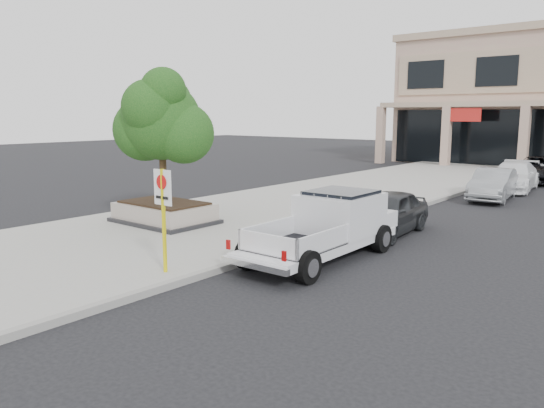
{
  "coord_description": "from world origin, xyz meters",
  "views": [
    {
      "loc": [
        6.88,
        -8.95,
        3.61
      ],
      "look_at": [
        -1.64,
        1.5,
        1.33
      ],
      "focal_mm": 35.0,
      "sensor_mm": 36.0,
      "label": 1
    }
  ],
  "objects_px": {
    "planter": "(164,212)",
    "curb_car_d": "(538,169)",
    "pickup_truck": "(320,228)",
    "curb_car_a": "(386,213)",
    "no_parking_sign": "(163,206)",
    "curb_car_b": "(493,184)",
    "curb_car_c": "(513,176)",
    "planter_tree": "(168,121)"
  },
  "relations": [
    {
      "from": "planter_tree",
      "to": "pickup_truck",
      "type": "bearing_deg",
      "value": -2.55
    },
    {
      "from": "no_parking_sign",
      "to": "curb_car_a",
      "type": "bearing_deg",
      "value": 76.33
    },
    {
      "from": "planter",
      "to": "pickup_truck",
      "type": "height_order",
      "value": "pickup_truck"
    },
    {
      "from": "no_parking_sign",
      "to": "curb_car_b",
      "type": "height_order",
      "value": "no_parking_sign"
    },
    {
      "from": "curb_car_c",
      "to": "curb_car_a",
      "type": "bearing_deg",
      "value": -96.77
    },
    {
      "from": "planter_tree",
      "to": "pickup_truck",
      "type": "height_order",
      "value": "planter_tree"
    },
    {
      "from": "curb_car_a",
      "to": "curb_car_d",
      "type": "distance_m",
      "value": 16.61
    },
    {
      "from": "planter_tree",
      "to": "curb_car_c",
      "type": "distance_m",
      "value": 17.32
    },
    {
      "from": "no_parking_sign",
      "to": "curb_car_b",
      "type": "bearing_deg",
      "value": 82.19
    },
    {
      "from": "planter",
      "to": "curb_car_d",
      "type": "bearing_deg",
      "value": 72.03
    },
    {
      "from": "planter_tree",
      "to": "curb_car_c",
      "type": "height_order",
      "value": "planter_tree"
    },
    {
      "from": "pickup_truck",
      "to": "curb_car_a",
      "type": "height_order",
      "value": "pickup_truck"
    },
    {
      "from": "curb_car_c",
      "to": "curb_car_d",
      "type": "height_order",
      "value": "curb_car_d"
    },
    {
      "from": "planter_tree",
      "to": "pickup_truck",
      "type": "distance_m",
      "value": 6.55
    },
    {
      "from": "planter_tree",
      "to": "curb_car_d",
      "type": "bearing_deg",
      "value": 72.25
    },
    {
      "from": "no_parking_sign",
      "to": "pickup_truck",
      "type": "height_order",
      "value": "no_parking_sign"
    },
    {
      "from": "planter",
      "to": "pickup_truck",
      "type": "distance_m",
      "value": 6.16
    },
    {
      "from": "planter_tree",
      "to": "curb_car_a",
      "type": "bearing_deg",
      "value": 29.91
    },
    {
      "from": "planter_tree",
      "to": "curb_car_a",
      "type": "distance_m",
      "value": 7.39
    },
    {
      "from": "planter",
      "to": "curb_car_a",
      "type": "bearing_deg",
      "value": 30.46
    },
    {
      "from": "planter",
      "to": "curb_car_a",
      "type": "xyz_separation_m",
      "value": [
        6.08,
        3.58,
        0.19
      ]
    },
    {
      "from": "curb_car_b",
      "to": "pickup_truck",
      "type": "bearing_deg",
      "value": -98.35
    },
    {
      "from": "planter",
      "to": "no_parking_sign",
      "type": "distance_m",
      "value": 5.74
    },
    {
      "from": "planter",
      "to": "curb_car_c",
      "type": "height_order",
      "value": "curb_car_c"
    },
    {
      "from": "no_parking_sign",
      "to": "curb_car_c",
      "type": "bearing_deg",
      "value": 84.08
    },
    {
      "from": "planter",
      "to": "curb_car_b",
      "type": "distance_m",
      "value": 14.06
    },
    {
      "from": "planter_tree",
      "to": "curb_car_b",
      "type": "xyz_separation_m",
      "value": [
        6.4,
        12.29,
        -2.74
      ]
    },
    {
      "from": "planter",
      "to": "planter_tree",
      "type": "relative_size",
      "value": 0.8
    },
    {
      "from": "pickup_truck",
      "to": "planter",
      "type": "bearing_deg",
      "value": 178.33
    },
    {
      "from": "planter",
      "to": "pickup_truck",
      "type": "bearing_deg",
      "value": -1.06
    },
    {
      "from": "no_parking_sign",
      "to": "planter",
      "type": "bearing_deg",
      "value": 140.65
    },
    {
      "from": "no_parking_sign",
      "to": "pickup_truck",
      "type": "xyz_separation_m",
      "value": [
        1.81,
        3.45,
        -0.8
      ]
    },
    {
      "from": "curb_car_a",
      "to": "pickup_truck",
      "type": "bearing_deg",
      "value": -93.12
    },
    {
      "from": "planter_tree",
      "to": "curb_car_a",
      "type": "height_order",
      "value": "planter_tree"
    },
    {
      "from": "pickup_truck",
      "to": "curb_car_c",
      "type": "bearing_deg",
      "value": 88.59
    },
    {
      "from": "no_parking_sign",
      "to": "curb_car_a",
      "type": "relative_size",
      "value": 0.59
    },
    {
      "from": "curb_car_a",
      "to": "curb_car_c",
      "type": "bearing_deg",
      "value": 84.4
    },
    {
      "from": "planter_tree",
      "to": "curb_car_c",
      "type": "xyz_separation_m",
      "value": [
        6.25,
        15.93,
        -2.73
      ]
    },
    {
      "from": "curb_car_a",
      "to": "curb_car_b",
      "type": "bearing_deg",
      "value": 82.81
    },
    {
      "from": "curb_car_b",
      "to": "curb_car_d",
      "type": "height_order",
      "value": "curb_car_d"
    },
    {
      "from": "no_parking_sign",
      "to": "curb_car_c",
      "type": "height_order",
      "value": "no_parking_sign"
    },
    {
      "from": "planter",
      "to": "curb_car_d",
      "type": "xyz_separation_m",
      "value": [
        6.54,
        20.18,
        0.22
      ]
    }
  ]
}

